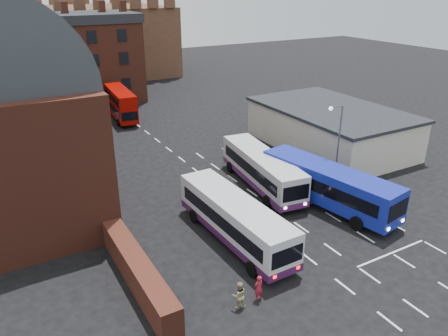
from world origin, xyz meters
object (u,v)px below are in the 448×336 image
pedestrian_red (258,288)px  bus_blue (328,184)px  bus_white_inbound (262,168)px  pedestrian_beige (239,295)px  bus_red_double (120,103)px  street_lamp (337,139)px  bus_white_outbound (235,217)px

pedestrian_red → bus_blue: bearing=-154.8°
bus_white_inbound → pedestrian_red: bearing=62.3°
pedestrian_beige → pedestrian_red: bearing=-164.9°
bus_red_double → street_lamp: bearing=112.4°
bus_white_inbound → pedestrian_beige: bearing=58.5°
bus_white_inbound → bus_white_outbound: bearing=51.1°
bus_red_double → pedestrian_red: (-4.11, -37.37, -1.22)m
bus_white_inbound → bus_red_double: 25.87m
bus_white_outbound → bus_blue: 8.79m
bus_red_double → street_lamp: size_ratio=1.32×
pedestrian_red → bus_white_outbound: bearing=-114.9°
bus_white_inbound → pedestrian_beige: size_ratio=6.98×
bus_blue → pedestrian_red: bus_blue is taller
street_lamp → pedestrian_red: bearing=-146.9°
bus_red_double → street_lamp: 30.23m
bus_white_outbound → pedestrian_red: bearing=-110.3°
bus_blue → pedestrian_beige: size_ratio=7.46×
bus_white_inbound → street_lamp: street_lamp is taller
bus_red_double → bus_blue: bearing=106.8°
bus_blue → street_lamp: size_ratio=1.64×
bus_red_double → pedestrian_beige: 37.77m
bus_blue → bus_red_double: bearing=-87.8°
pedestrian_beige → street_lamp: bearing=-134.2°
street_lamp → bus_blue: bearing=-140.0°
bus_white_outbound → bus_red_double: 31.64m
bus_red_double → pedestrian_beige: (-5.35, -37.37, -1.20)m
street_lamp → pedestrian_beige: street_lamp is taller
bus_blue → bus_red_double: bus_red_double is taller
street_lamp → pedestrian_red: size_ratio=4.64×
bus_blue → street_lamp: street_lamp is taller
bus_blue → street_lamp: (2.55, 2.14, 2.49)m
bus_white_inbound → pedestrian_red: size_ratio=7.13×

